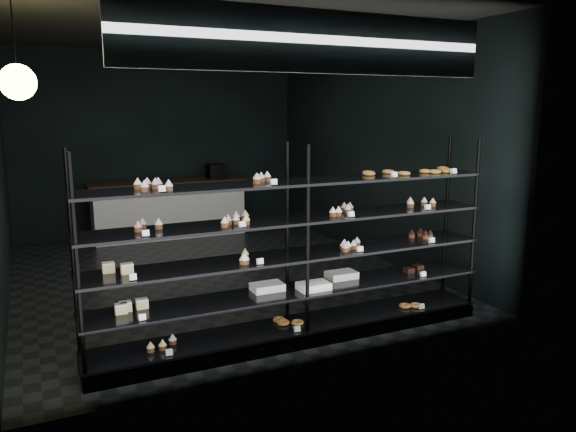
# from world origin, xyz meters

# --- Properties ---
(room) EXTENTS (5.01, 6.01, 3.20)m
(room) POSITION_xyz_m (0.00, 0.00, 1.60)
(room) COLOR black
(room) RESTS_ON ground
(display_shelf) EXTENTS (4.00, 0.50, 1.91)m
(display_shelf) POSITION_xyz_m (0.04, -2.45, 0.63)
(display_shelf) COLOR black
(display_shelf) RESTS_ON room
(signage) EXTENTS (3.30, 0.05, 0.50)m
(signage) POSITION_xyz_m (0.00, -2.93, 2.75)
(signage) COLOR #0C0D3C
(signage) RESTS_ON room
(pendant_lamp) EXTENTS (0.32, 0.32, 0.89)m
(pendant_lamp) POSITION_xyz_m (-2.20, -1.41, 2.45)
(pendant_lamp) COLOR black
(pendant_lamp) RESTS_ON room
(service_counter) EXTENTS (2.66, 0.65, 1.23)m
(service_counter) POSITION_xyz_m (0.01, 2.50, 0.50)
(service_counter) COLOR silver
(service_counter) RESTS_ON room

